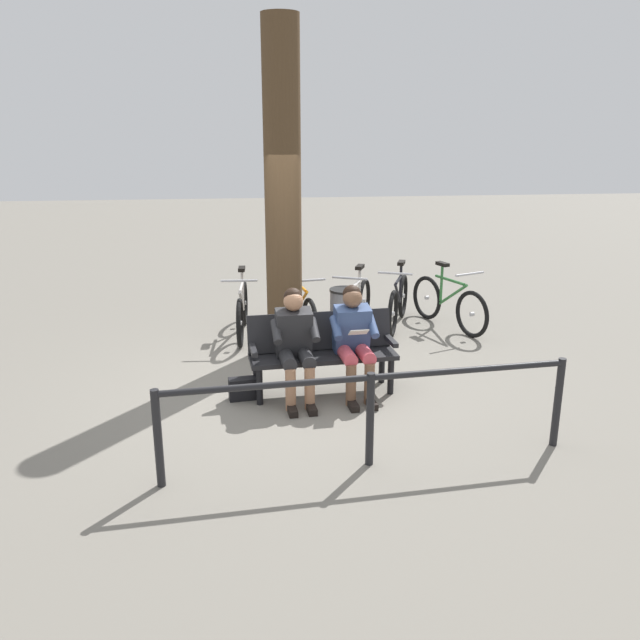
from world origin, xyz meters
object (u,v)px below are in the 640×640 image
at_px(tree_trunk, 283,192).
at_px(bicycle_green, 448,304).
at_px(bicycle_purple, 398,302).
at_px(bicycle_blue, 356,308).
at_px(bench, 322,347).
at_px(person_companion, 295,340).
at_px(bicycle_black, 300,310).
at_px(handbag, 243,389).
at_px(bicycle_silver, 242,310).
at_px(person_reading, 354,336).
at_px(litter_bin, 344,317).

distance_m(tree_trunk, bicycle_green, 3.00).
distance_m(bicycle_purple, bicycle_blue, 0.69).
xyz_separation_m(bench, person_companion, (0.31, 0.19, 0.16)).
xyz_separation_m(person_companion, bicycle_green, (-2.41, -2.30, -0.30)).
xyz_separation_m(tree_trunk, bicycle_black, (-0.24, -0.51, -1.68)).
relative_size(bench, bicycle_blue, 1.04).
distance_m(handbag, bicycle_silver, 2.27).
xyz_separation_m(person_reading, tree_trunk, (0.64, -1.64, 1.38)).
height_order(person_reading, handbag, person_reading).
bearing_deg(person_reading, bicycle_black, -84.30).
bearing_deg(bicycle_green, tree_trunk, -97.29).
bearing_deg(bicycle_silver, person_reading, 31.69).
bearing_deg(person_reading, bicycle_purple, -118.67).
bearing_deg(bench, handbag, 5.23).
relative_size(bench, person_companion, 1.36).
bearing_deg(handbag, tree_trunk, -108.92).
bearing_deg(tree_trunk, bicycle_purple, -155.83).
xyz_separation_m(person_reading, bicycle_silver, (1.20, -2.24, -0.31)).
bearing_deg(bicycle_purple, bicycle_blue, -50.18).
relative_size(person_reading, handbag, 4.00).
xyz_separation_m(litter_bin, bicycle_green, (-1.62, -0.61, -0.03)).
xyz_separation_m(person_reading, handbag, (1.20, 0.01, -0.54)).
bearing_deg(bicycle_blue, bicycle_silver, -68.83).
distance_m(bicycle_green, bicycle_black, 2.17).
height_order(person_companion, bicycle_silver, person_companion).
bearing_deg(handbag, bench, -170.08).
distance_m(bench, person_companion, 0.39).
xyz_separation_m(person_reading, bicycle_green, (-1.78, -2.25, -0.31)).
bearing_deg(bicycle_purple, person_reading, -2.32).
distance_m(person_companion, bicycle_silver, 2.38).
height_order(handbag, bicycle_green, bicycle_green).
relative_size(person_reading, bicycle_green, 0.76).
height_order(handbag, tree_trunk, tree_trunk).
relative_size(bicycle_black, bicycle_silver, 0.99).
bearing_deg(bench, person_companion, 27.01).
height_order(litter_bin, bicycle_black, bicycle_black).
relative_size(litter_bin, bicycle_green, 0.49).
bearing_deg(person_companion, bench, -152.99).
bearing_deg(person_reading, bicycle_green, -133.02).
relative_size(bench, bicycle_green, 1.03).
relative_size(bicycle_green, bicycle_black, 0.95).
xyz_separation_m(person_reading, bicycle_blue, (-0.41, -2.19, -0.31)).
relative_size(person_reading, litter_bin, 1.54).
xyz_separation_m(tree_trunk, bicycle_blue, (-1.05, -0.55, -1.68)).
distance_m(tree_trunk, bicycle_blue, 2.06).
height_order(person_companion, bicycle_black, person_companion).
bearing_deg(bicycle_black, litter_bin, 36.32).
distance_m(bicycle_black, bicycle_silver, 0.81).
relative_size(person_reading, bicycle_blue, 0.77).
xyz_separation_m(person_companion, tree_trunk, (0.00, -1.69, 1.38)).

